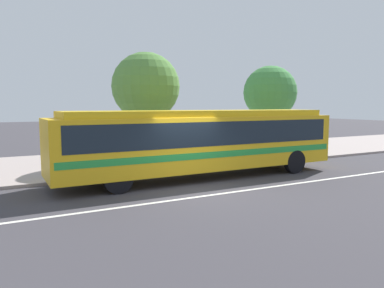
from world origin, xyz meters
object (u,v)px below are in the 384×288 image
at_px(transit_bus, 202,139).
at_px(street_tree_near_stop, 146,87).
at_px(street_tree_mid_block, 270,93).
at_px(pedestrian_waiting_near_sign, 191,146).
at_px(bus_stop_sign, 268,131).

distance_m(transit_bus, street_tree_near_stop, 4.95).
relative_size(street_tree_near_stop, street_tree_mid_block, 1.06).
distance_m(pedestrian_waiting_near_sign, street_tree_near_stop, 3.92).
bearing_deg(transit_bus, street_tree_mid_block, 30.61).
distance_m(transit_bus, street_tree_mid_block, 8.39).
bearing_deg(street_tree_mid_block, street_tree_near_stop, 178.32).
bearing_deg(transit_bus, street_tree_near_stop, 98.76).
bearing_deg(street_tree_mid_block, bus_stop_sign, -131.50).
bearing_deg(bus_stop_sign, street_tree_mid_block, 48.50).
bearing_deg(street_tree_near_stop, street_tree_mid_block, -1.68).
height_order(bus_stop_sign, street_tree_mid_block, street_tree_mid_block).
bearing_deg(pedestrian_waiting_near_sign, transit_bus, -105.63).
relative_size(pedestrian_waiting_near_sign, street_tree_near_stop, 0.30).
height_order(street_tree_near_stop, street_tree_mid_block, street_tree_near_stop).
height_order(bus_stop_sign, street_tree_near_stop, street_tree_near_stop).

